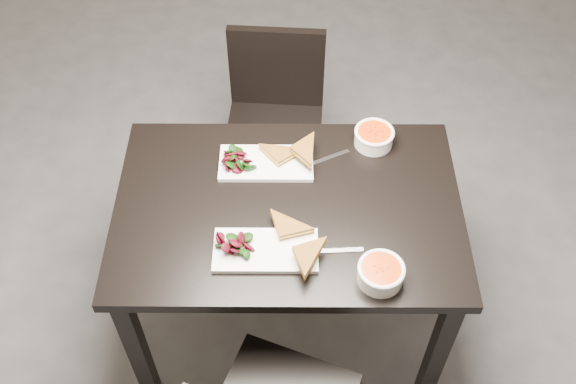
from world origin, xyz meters
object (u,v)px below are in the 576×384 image
(plate_near, at_px, (266,250))
(soup_bowl_near, at_px, (381,273))
(chair_far, at_px, (275,113))
(plate_far, at_px, (266,163))
(soup_bowl_far, at_px, (374,136))
(table, at_px, (288,222))

(plate_near, height_order, soup_bowl_near, soup_bowl_near)
(chair_far, bearing_deg, soup_bowl_near, -67.56)
(plate_far, xyz_separation_m, soup_bowl_far, (0.40, 0.11, 0.03))
(table, xyz_separation_m, chair_far, (-0.06, 0.75, -0.17))
(table, relative_size, soup_bowl_far, 8.09)
(chair_far, bearing_deg, plate_far, -88.10)
(table, relative_size, plate_far, 3.54)
(soup_bowl_near, bearing_deg, table, 134.10)
(table, xyz_separation_m, plate_far, (-0.08, 0.19, 0.11))
(chair_far, xyz_separation_m, plate_near, (-0.01, -0.94, 0.27))
(plate_far, relative_size, soup_bowl_far, 2.28)
(soup_bowl_near, bearing_deg, soup_bowl_far, 87.49)
(chair_far, height_order, plate_far, chair_far)
(soup_bowl_near, relative_size, plate_far, 0.44)
(soup_bowl_near, xyz_separation_m, soup_bowl_far, (0.03, 0.60, -0.00))
(plate_far, distance_m, soup_bowl_far, 0.41)
(table, xyz_separation_m, soup_bowl_far, (0.32, 0.30, 0.14))
(soup_bowl_far, bearing_deg, table, -136.81)
(chair_far, distance_m, soup_bowl_far, 0.66)
(chair_far, bearing_deg, table, -81.47)
(table, height_order, chair_far, chair_far)
(soup_bowl_far, bearing_deg, plate_near, -128.17)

